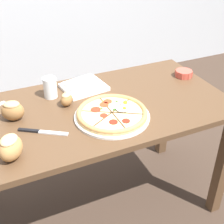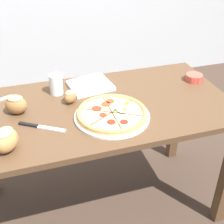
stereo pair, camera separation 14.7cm
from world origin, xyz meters
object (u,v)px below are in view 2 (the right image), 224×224
Objects in this scene: napkin_folded at (90,85)px; bread_piece_near at (6,140)px; pizza at (112,114)px; dining_table at (99,123)px; bread_piece_far at (70,97)px; bread_piece_mid at (16,104)px; water_glass at (56,85)px; ramekin_bowl at (194,77)px; knife_main at (41,127)px.

napkin_folded is 1.73× the size of bread_piece_near.
pizza reaches higher than napkin_folded.
dining_table is at bearing -92.80° from napkin_folded.
napkin_folded is at bearing 87.20° from dining_table.
pizza is 1.45× the size of napkin_folded.
bread_piece_mid is at bearing -175.57° from bread_piece_far.
bread_piece_near is 1.53× the size of bread_piece_far.
water_glass reaches higher than napkin_folded.
dining_table is 0.63m from ramekin_bowl.
bread_piece_near is 0.20m from knife_main.
dining_table is 12.46× the size of water_glass.
ramekin_bowl reaches higher than napkin_folded.
bread_piece_far reaches higher than napkin_folded.
bread_piece_near is 0.44m from bread_piece_far.
dining_table is 9.52× the size of bread_piece_near.
dining_table is 0.21m from bread_piece_far.
bread_piece_mid is at bearing 157.92° from pizza.
pizza is 0.38m from water_glass.
dining_table is 0.24m from napkin_folded.
pizza is 2.80× the size of bread_piece_mid.
pizza is 1.78× the size of knife_main.
water_glass reaches higher than pizza.
knife_main is 1.84× the size of water_glass.
ramekin_bowl is at bearing 3.03° from bread_piece_mid.
water_glass is at bearing 113.68° from bread_piece_far.
pizza is at bearing 30.43° from knife_main.
bread_piece_near is at bearing -167.72° from pizza.
bread_piece_far is at bearing -66.32° from water_glass.
pizza is 0.61m from ramekin_bowl.
water_glass is (0.12, 0.30, 0.04)m from knife_main.
pizza reaches higher than knife_main.
water_glass reaches higher than bread_piece_near.
bread_piece_far is (0.32, 0.30, -0.02)m from bread_piece_near.
ramekin_bowl is at bearing 46.19° from knife_main.
dining_table is at bearing -7.87° from bread_piece_mid.
water_glass reaches higher than bread_piece_mid.
bread_piece_mid is 0.27m from bread_piece_far.
knife_main is at bearing -160.73° from dining_table.
knife_main is (0.10, -0.16, -0.05)m from bread_piece_mid.
napkin_folded reaches higher than knife_main.
water_glass is (-0.19, -0.01, 0.03)m from napkin_folded.
ramekin_bowl is 0.79m from water_glass.
pizza is 2.51× the size of bread_piece_near.
bread_piece_mid reaches higher than ramekin_bowl.
bread_piece_far is at bearing 79.43° from knife_main.
knife_main is at bearing -133.54° from bread_piece_far.
bread_piece_mid is at bearing -176.97° from ramekin_bowl.
ramekin_bowl is at bearing 17.52° from bread_piece_near.
ramekin_bowl is 0.81× the size of bread_piece_mid.
bread_piece_mid is at bearing 79.32° from bread_piece_near.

